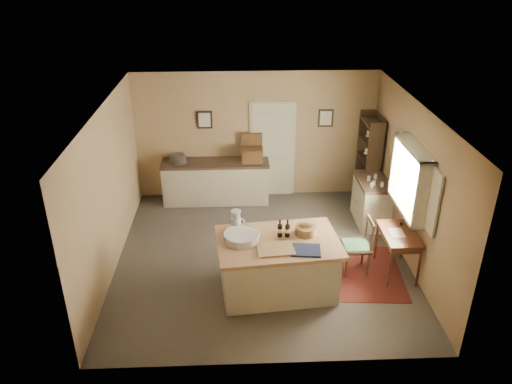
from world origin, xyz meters
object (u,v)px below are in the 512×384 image
sideboard (216,180)px  work_island (277,264)px  writing_desk (399,238)px  right_cabinet (371,201)px  shelving_unit (371,161)px  desk_chair (356,246)px

sideboard → work_island: bearing=-71.8°
work_island → writing_desk: (2.02, 0.38, 0.19)m
right_cabinet → shelving_unit: bearing=79.9°
desk_chair → sideboard: bearing=130.6°
sideboard → writing_desk: size_ratio=2.50×
desk_chair → shelving_unit: (0.83, 2.49, 0.47)m
work_island → sideboard: bearing=102.4°
work_island → shelving_unit: size_ratio=1.03×
sideboard → writing_desk: (3.05, -2.75, 0.19)m
right_cabinet → shelving_unit: shelving_unit is taller
writing_desk → work_island: bearing=-169.4°
work_island → right_cabinet: 2.90m
desk_chair → right_cabinet: bearing=66.9°
sideboard → writing_desk: sideboard is taller
right_cabinet → shelving_unit: (0.15, 0.84, 0.49)m
desk_chair → shelving_unit: shelving_unit is taller
sideboard → desk_chair: (2.37, -2.69, 0.00)m
work_island → shelving_unit: (2.17, 2.93, 0.47)m
writing_desk → desk_chair: size_ratio=0.93×
sideboard → right_cabinet: sideboard is taller
sideboard → shelving_unit: (3.20, -0.20, 0.47)m
writing_desk → desk_chair: bearing=174.6°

